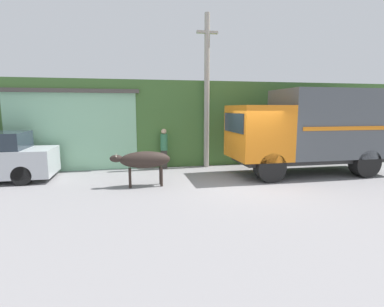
% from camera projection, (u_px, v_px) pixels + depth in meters
% --- Properties ---
extents(ground_plane, '(60.00, 60.00, 0.00)m').
position_uv_depth(ground_plane, '(247.00, 185.00, 10.23)').
color(ground_plane, gray).
extents(hillside_embankment, '(32.00, 5.76, 3.78)m').
position_uv_depth(hillside_embankment, '(202.00, 121.00, 16.23)').
color(hillside_embankment, '#426B33').
rests_on(hillside_embankment, ground_plane).
extents(building_backdrop, '(5.44, 2.70, 3.36)m').
position_uv_depth(building_backdrop, '(77.00, 128.00, 13.37)').
color(building_backdrop, '#8CC69E').
rests_on(building_backdrop, ground_plane).
extents(cargo_truck, '(6.27, 2.37, 3.30)m').
position_uv_depth(cargo_truck, '(313.00, 128.00, 11.68)').
color(cargo_truck, '#2D2D2D').
rests_on(cargo_truck, ground_plane).
extents(brown_cow, '(1.97, 0.56, 1.17)m').
position_uv_depth(brown_cow, '(144.00, 160.00, 9.91)').
color(brown_cow, '#2D231E').
rests_on(brown_cow, ground_plane).
extents(pedestrian_on_hill, '(0.32, 0.32, 1.72)m').
position_uv_depth(pedestrian_on_hill, '(164.00, 146.00, 12.82)').
color(pedestrian_on_hill, '#38332D').
rests_on(pedestrian_on_hill, ground_plane).
extents(utility_pole, '(0.90, 0.23, 6.51)m').
position_uv_depth(utility_pole, '(207.00, 90.00, 12.86)').
color(utility_pole, '#9E998E').
rests_on(utility_pole, ground_plane).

